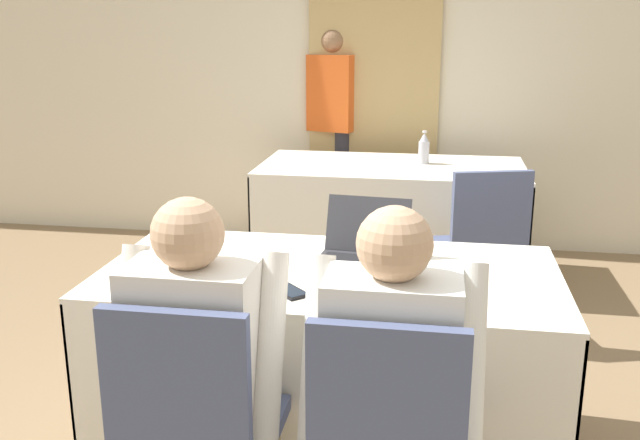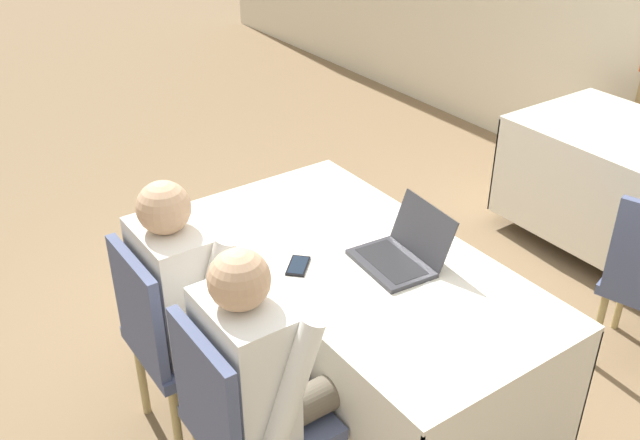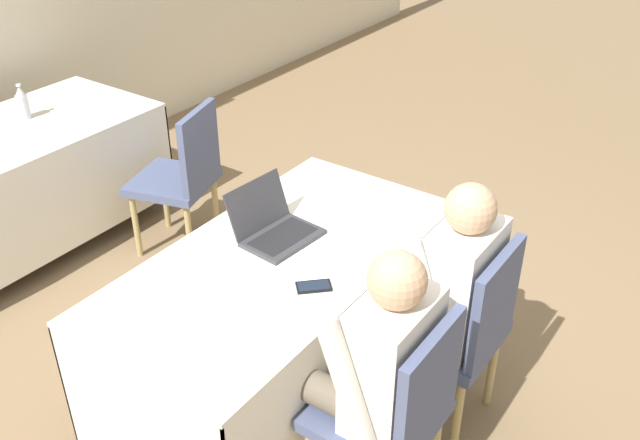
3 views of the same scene
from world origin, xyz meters
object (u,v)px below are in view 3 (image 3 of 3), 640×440
at_px(laptop, 275,228).
at_px(person_white_shirt, 442,289).
at_px(chair_near_left, 395,410).
at_px(chair_near_right, 461,328).
at_px(cell_phone, 314,286).
at_px(person_checkered_shirt, 372,365).
at_px(chair_far_spare, 183,173).
at_px(water_bottle, 22,103).

distance_m(laptop, person_white_shirt, 0.76).
bearing_deg(chair_near_left, chair_near_right, -180.00).
height_order(cell_phone, chair_near_left, chair_near_left).
distance_m(cell_phone, person_white_shirt, 0.54).
xyz_separation_m(chair_near_left, person_checkered_shirt, (-0.00, 0.10, 0.16)).
height_order(chair_near_left, person_white_shirt, person_white_shirt).
distance_m(chair_near_left, chair_far_spare, 2.13).
xyz_separation_m(cell_phone, chair_near_right, (0.37, -0.48, -0.24)).
relative_size(water_bottle, chair_near_left, 0.23).
bearing_deg(person_checkered_shirt, chair_far_spare, -116.09).
height_order(chair_near_right, person_checkered_shirt, person_checkered_shirt).
height_order(water_bottle, chair_near_right, water_bottle).
distance_m(laptop, chair_near_left, 0.96).
xyz_separation_m(laptop, cell_phone, (-0.21, -0.35, -0.04)).
bearing_deg(laptop, person_checkered_shirt, -112.62).
xyz_separation_m(water_bottle, chair_near_left, (-0.56, -2.87, -0.33)).
distance_m(chair_near_right, person_checkered_shirt, 0.59).
distance_m(laptop, water_bottle, 2.03).
relative_size(laptop, chair_far_spare, 0.39).
distance_m(laptop, chair_far_spare, 1.23).
bearing_deg(chair_far_spare, laptop, 48.41).
bearing_deg(person_white_shirt, laptop, -77.21).
xyz_separation_m(laptop, chair_near_right, (0.17, -0.84, -0.28)).
bearing_deg(chair_near_right, cell_phone, -52.29).
distance_m(cell_phone, chair_near_right, 0.66).
bearing_deg(chair_near_left, water_bottle, -101.09).
xyz_separation_m(chair_near_right, person_white_shirt, (0.00, 0.10, 0.16)).
height_order(laptop, person_white_shirt, person_white_shirt).
distance_m(laptop, chair_near_right, 0.90).
height_order(laptop, water_bottle, laptop).
relative_size(water_bottle, chair_far_spare, 0.23).
bearing_deg(chair_near_right, water_bottle, -90.16).
height_order(cell_phone, chair_near_right, chair_near_right).
bearing_deg(person_white_shirt, water_bottle, -90.17).
xyz_separation_m(chair_near_left, chair_near_right, (0.55, 0.00, 0.00)).
bearing_deg(cell_phone, person_white_shirt, -89.77).
height_order(chair_near_right, chair_far_spare, same).
bearing_deg(chair_near_right, person_checkered_shirt, -10.64).
xyz_separation_m(chair_near_right, chair_far_spare, (0.34, 1.93, 0.00)).
xyz_separation_m(water_bottle, person_white_shirt, (-0.01, -2.76, -0.17)).
relative_size(cell_phone, person_white_shirt, 0.13).
height_order(laptop, chair_near_left, laptop).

